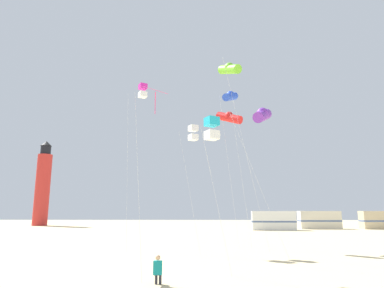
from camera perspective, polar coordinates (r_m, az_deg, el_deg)
name	(u,v)px	position (r m, az deg, el deg)	size (l,w,h in m)	color
kite_flyer_standing	(158,269)	(14.11, -5.80, -20.32)	(0.35, 0.51, 1.16)	#147F84
kite_tube_lime	(230,69)	(26.73, 6.37, 12.51)	(3.29, 3.66, 14.29)	silver
kite_box_white	(193,133)	(25.29, 0.21, 1.87)	(1.56, 1.46, 9.18)	silver
kite_tube_blue	(230,96)	(31.43, 6.51, 8.02)	(1.92, 2.54, 13.88)	silver
kite_box_cyan	(212,129)	(16.94, 3.37, 2.62)	(1.38, 1.21, 7.48)	silver
kite_tube_scarlet	(229,117)	(28.80, 6.29, 4.49)	(2.77, 2.68, 11.33)	silver
kite_box_magenta	(143,91)	(28.45, -8.34, 8.86)	(1.76, 1.96, 13.17)	silver
kite_diamond_rainbow	(154,97)	(16.49, -6.38, 7.97)	(1.67, 1.66, 8.80)	silver
kite_tube_violet	(262,115)	(22.39, 11.83, 4.81)	(3.05, 3.49, 9.65)	silver
lighthouse_distant	(43,185)	(73.72, -23.93, -6.39)	(2.80, 2.80, 16.80)	red
rv_van_white	(273,221)	(53.41, 13.60, -12.49)	(6.60, 2.84, 2.80)	white
rv_van_cream	(319,220)	(59.25, 20.72, -11.93)	(6.48, 2.45, 2.80)	beige
rv_van_tan	(382,220)	(62.67, 29.46, -11.15)	(6.53, 2.62, 2.80)	#C6B28C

